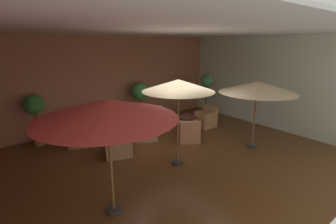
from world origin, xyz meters
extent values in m
cube|color=brown|center=(0.00, 0.00, -0.01)|extent=(9.91, 8.27, 0.02)
cube|color=#A06046|center=(0.00, 4.09, 1.87)|extent=(9.91, 0.08, 3.73)
cube|color=silver|center=(4.92, 0.00, 1.87)|extent=(0.08, 8.27, 3.73)
cube|color=silver|center=(0.00, 0.00, 3.76)|extent=(9.91, 8.27, 0.06)
cylinder|color=black|center=(-1.05, 2.25, 0.01)|extent=(0.33, 0.33, 0.02)
cylinder|color=black|center=(-1.05, 2.25, 0.29)|extent=(0.07, 0.07, 0.57)
cube|color=#493124|center=(-1.05, 2.25, 0.59)|extent=(0.72, 0.72, 0.03)
cube|color=tan|center=(-0.61, 3.30, 0.21)|extent=(0.96, 0.95, 0.42)
cube|color=tan|center=(-0.51, 3.56, 0.62)|extent=(0.74, 0.43, 0.40)
cube|color=tan|center=(-0.35, 3.15, 0.53)|extent=(0.34, 0.57, 0.23)
cube|color=tan|center=(-0.91, 3.37, 0.53)|extent=(0.34, 0.57, 0.23)
cube|color=tan|center=(-2.09, 2.69, 0.21)|extent=(0.98, 1.01, 0.42)
cube|color=tan|center=(-2.35, 2.80, 0.66)|extent=(0.46, 0.79, 0.47)
cube|color=tan|center=(-1.92, 2.98, 0.52)|extent=(0.57, 0.34, 0.20)
cube|color=tan|center=(-2.18, 2.37, 0.52)|extent=(0.57, 0.34, 0.20)
cube|color=tan|center=(-1.41, 1.17, 0.23)|extent=(1.00, 0.99, 0.46)
cube|color=tan|center=(-1.50, 0.88, 0.65)|extent=(0.81, 0.42, 0.37)
cube|color=tan|center=(-1.71, 1.32, 0.57)|extent=(0.32, 0.62, 0.23)
cube|color=tan|center=(-1.08, 1.10, 0.57)|extent=(0.32, 0.62, 0.23)
cube|color=tan|center=(-0.01, 1.78, 0.23)|extent=(1.03, 1.02, 0.45)
cube|color=tan|center=(0.27, 1.66, 0.66)|extent=(0.47, 0.77, 0.42)
cube|color=tan|center=(-0.17, 1.52, 0.56)|extent=(0.62, 0.39, 0.21)
cube|color=tan|center=(0.08, 2.08, 0.56)|extent=(0.62, 0.39, 0.21)
cylinder|color=black|center=(1.79, 1.52, 0.01)|extent=(0.35, 0.35, 0.02)
cylinder|color=black|center=(1.79, 1.52, 0.29)|extent=(0.07, 0.07, 0.57)
cube|color=#532D25|center=(1.79, 1.52, 0.59)|extent=(0.67, 0.67, 0.03)
cube|color=tan|center=(2.80, 1.49, 0.21)|extent=(0.76, 0.77, 0.42)
cube|color=tan|center=(3.09, 1.48, 0.64)|extent=(0.18, 0.75, 0.42)
cube|color=tan|center=(2.75, 1.19, 0.53)|extent=(0.58, 0.16, 0.21)
cube|color=tan|center=(2.77, 1.80, 0.53)|extent=(0.58, 0.16, 0.21)
cube|color=tan|center=(1.27, 2.39, 0.21)|extent=(1.07, 1.04, 0.42)
cube|color=tan|center=(1.12, 2.63, 0.65)|extent=(0.77, 0.55, 0.45)
cube|color=tan|center=(1.58, 2.52, 0.52)|extent=(0.42, 0.56, 0.20)
cube|color=tan|center=(1.01, 2.18, 0.52)|extent=(0.42, 0.56, 0.20)
cube|color=#BE7655|center=(1.19, 0.71, 0.22)|extent=(1.04, 1.05, 0.44)
cube|color=#BE7655|center=(1.01, 0.47, 0.63)|extent=(0.68, 0.56, 0.38)
cube|color=#BE7655|center=(0.98, 0.92, 0.55)|extent=(0.46, 0.56, 0.22)
cube|color=#BE7655|center=(1.46, 0.57, 0.55)|extent=(0.46, 0.56, 0.22)
cylinder|color=#2D2D2D|center=(-0.30, -0.44, 0.04)|extent=(0.32, 0.32, 0.08)
cylinder|color=brown|center=(-0.30, -0.44, 1.21)|extent=(0.06, 0.06, 2.43)
cone|color=beige|center=(-0.30, -0.44, 2.31)|extent=(1.97, 1.97, 0.32)
cylinder|color=#2D2D2D|center=(2.49, -1.03, 0.04)|extent=(0.32, 0.32, 0.08)
cylinder|color=brown|center=(2.49, -1.03, 1.10)|extent=(0.06, 0.06, 2.21)
cone|color=beige|center=(2.49, -1.03, 2.07)|extent=(2.44, 2.44, 0.37)
cylinder|color=#2D2D2D|center=(-2.68, -1.27, 0.04)|extent=(0.32, 0.32, 0.08)
cylinder|color=brown|center=(-2.68, -1.27, 1.17)|extent=(0.06, 0.06, 2.34)
cone|color=#CD3E3B|center=(-2.68, -1.27, 2.21)|extent=(2.67, 2.67, 0.36)
cylinder|color=#AA6B45|center=(-3.25, 3.52, 0.16)|extent=(0.36, 0.36, 0.33)
cylinder|color=brown|center=(-3.25, 3.52, 0.75)|extent=(0.06, 0.06, 0.84)
sphere|color=#337632|center=(-3.25, 3.52, 1.44)|extent=(0.65, 0.65, 0.65)
cylinder|color=#38342B|center=(0.76, 3.38, 0.22)|extent=(0.46, 0.46, 0.44)
cylinder|color=brown|center=(0.76, 3.38, 0.80)|extent=(0.06, 0.06, 0.71)
sphere|color=#3B813D|center=(0.76, 3.38, 1.48)|extent=(0.76, 0.76, 0.76)
cylinder|color=#362C2D|center=(3.71, 2.37, 0.22)|extent=(0.41, 0.41, 0.44)
cylinder|color=brown|center=(3.71, 2.37, 0.98)|extent=(0.06, 0.06, 1.08)
sphere|color=#437F4F|center=(3.71, 2.37, 1.78)|extent=(0.61, 0.61, 0.61)
cube|color=#B44F48|center=(-0.01, 1.78, 0.70)|extent=(0.35, 0.44, 0.49)
sphere|color=olive|center=(-0.01, 1.78, 1.02)|extent=(0.17, 0.17, 0.17)
cube|color=#3A2E40|center=(-1.41, 1.17, 0.70)|extent=(0.43, 0.35, 0.49)
sphere|color=#8A6041|center=(-1.41, 1.17, 1.04)|extent=(0.20, 0.20, 0.20)
cylinder|color=white|center=(-1.05, 2.27, 0.66)|extent=(0.08, 0.08, 0.11)
cube|color=#9EA0A5|center=(-1.12, 2.35, 0.61)|extent=(0.34, 0.26, 0.01)
cube|color=black|center=(-1.10, 2.24, 0.71)|extent=(0.31, 0.05, 0.19)
camera|label=1|loc=(-4.38, -5.38, 3.35)|focal=25.80mm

